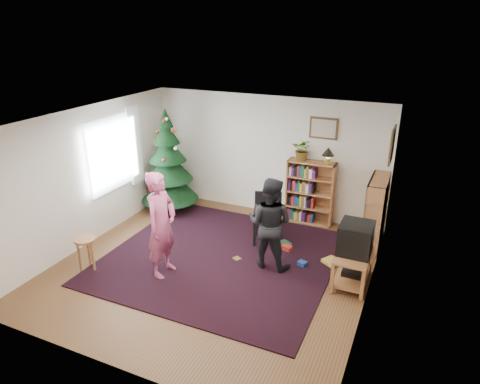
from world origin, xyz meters
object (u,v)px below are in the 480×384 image
at_px(picture_right, 392,145).
at_px(crt_tv, 356,238).
at_px(bookshelf_right, 376,212).
at_px(stool, 86,246).
at_px(armchair, 269,216).
at_px(christmas_tree, 168,169).
at_px(table_lamp, 328,153).
at_px(picture_back, 324,128).
at_px(person_by_chair, 270,223).
at_px(potted_plant, 303,149).
at_px(bookshelf_back, 310,192).
at_px(tv_stand, 353,264).
at_px(person_standing, 161,225).

distance_m(picture_right, crt_tv, 1.75).
distance_m(bookshelf_right, stool, 5.05).
bearing_deg(armchair, picture_right, -5.16).
xyz_separation_m(picture_right, christmas_tree, (-4.43, 0.00, -1.02)).
bearing_deg(table_lamp, picture_back, 138.32).
bearing_deg(stool, table_lamp, 45.98).
xyz_separation_m(picture_back, armchair, (-0.63, -1.19, -1.46)).
height_order(christmas_tree, person_by_chair, christmas_tree).
bearing_deg(christmas_tree, crt_tv, -17.02).
xyz_separation_m(bookshelf_right, stool, (-4.20, -2.79, -0.22)).
relative_size(crt_tv, armchair, 0.59).
height_order(bookshelf_right, potted_plant, potted_plant).
height_order(bookshelf_back, crt_tv, bookshelf_back).
xyz_separation_m(picture_right, tv_stand, (-0.26, -1.28, -1.62)).
distance_m(tv_stand, table_lamp, 2.40).
xyz_separation_m(christmas_tree, bookshelf_right, (4.29, 0.12, -0.26)).
xyz_separation_m(picture_right, potted_plant, (-1.67, 0.59, -0.43)).
bearing_deg(person_by_chair, armchair, -68.50).
height_order(picture_back, picture_right, picture_right).
distance_m(christmas_tree, crt_tv, 4.37).
bearing_deg(bookshelf_back, picture_back, 42.30).
relative_size(crt_tv, person_standing, 0.31).
bearing_deg(armchair, crt_tv, -44.13).
height_order(christmas_tree, bookshelf_back, christmas_tree).
relative_size(picture_back, picture_right, 0.92).
distance_m(bookshelf_back, person_by_chair, 1.93).
xyz_separation_m(bookshelf_right, table_lamp, (-1.04, 0.47, 0.85)).
bearing_deg(bookshelf_back, stool, -131.18).
height_order(crt_tv, table_lamp, table_lamp).
bearing_deg(crt_tv, tv_stand, -0.00).
bearing_deg(picture_right, crt_tv, -101.42).
bearing_deg(table_lamp, bookshelf_right, -24.54).
height_order(bookshelf_right, crt_tv, bookshelf_right).
relative_size(crt_tv, stool, 0.93).
relative_size(picture_back, tv_stand, 0.60).
distance_m(tv_stand, person_by_chair, 1.45).
distance_m(bookshelf_back, crt_tv, 2.23).
height_order(stool, person_standing, person_standing).
bearing_deg(picture_back, table_lamp, -41.68).
distance_m(tv_stand, stool, 4.31).
xyz_separation_m(stool, person_by_chair, (2.70, 1.34, 0.34)).
height_order(bookshelf_back, tv_stand, bookshelf_back).
xyz_separation_m(crt_tv, person_standing, (-2.85, -0.98, 0.09)).
relative_size(christmas_tree, stool, 3.86).
relative_size(picture_back, table_lamp, 1.70).
xyz_separation_m(picture_back, potted_plant, (-0.35, -0.14, -0.43)).
relative_size(stool, table_lamp, 1.79).
distance_m(picture_right, tv_stand, 2.08).
bearing_deg(stool, crt_tv, 18.99).
height_order(christmas_tree, person_standing, christmas_tree).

